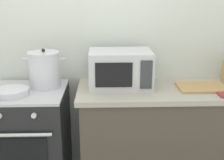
# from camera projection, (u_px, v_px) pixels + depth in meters

# --- Properties ---
(back_wall) EXTENTS (4.40, 0.10, 2.50)m
(back_wall) POSITION_uv_depth(u_px,v_px,m) (107.00, 41.00, 2.59)
(back_wall) COLOR silver
(back_wall) RESTS_ON ground_plane
(lower_cabinet_right) EXTENTS (1.64, 0.56, 0.88)m
(lower_cabinet_right) POSITION_uv_depth(u_px,v_px,m) (178.00, 141.00, 2.51)
(lower_cabinet_right) COLOR #4C4238
(lower_cabinet_right) RESTS_ON ground_plane
(countertop_right) EXTENTS (1.70, 0.60, 0.04)m
(countertop_right) POSITION_uv_depth(u_px,v_px,m) (182.00, 90.00, 2.37)
(countertop_right) COLOR #ADA393
(countertop_right) RESTS_ON lower_cabinet_right
(stove) EXTENTS (0.60, 0.64, 0.92)m
(stove) POSITION_uv_depth(u_px,v_px,m) (31.00, 142.00, 2.44)
(stove) COLOR black
(stove) RESTS_ON ground_plane
(stock_pot) EXTENTS (0.34, 0.25, 0.32)m
(stock_pot) POSITION_uv_depth(u_px,v_px,m) (45.00, 70.00, 2.35)
(stock_pot) COLOR silver
(stock_pot) RESTS_ON stove
(frying_pan) EXTENTS (0.45, 0.25, 0.05)m
(frying_pan) POSITION_uv_depth(u_px,v_px,m) (11.00, 92.00, 2.20)
(frying_pan) COLOR silver
(frying_pan) RESTS_ON stove
(microwave) EXTENTS (0.50, 0.37, 0.30)m
(microwave) POSITION_uv_depth(u_px,v_px,m) (120.00, 69.00, 2.36)
(microwave) COLOR silver
(microwave) RESTS_ON countertop_right
(cutting_board) EXTENTS (0.36, 0.26, 0.02)m
(cutting_board) POSITION_uv_depth(u_px,v_px,m) (200.00, 87.00, 2.35)
(cutting_board) COLOR tan
(cutting_board) RESTS_ON countertop_right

